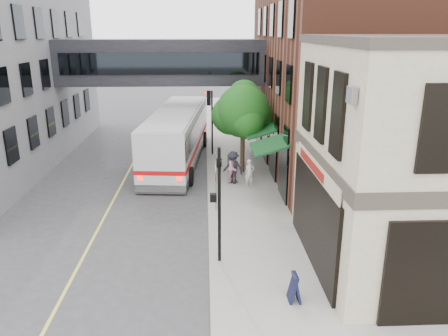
{
  "coord_description": "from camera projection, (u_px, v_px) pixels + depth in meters",
  "views": [
    {
      "loc": [
        -0.08,
        -12.91,
        8.64
      ],
      "look_at": [
        0.71,
        5.03,
        2.92
      ],
      "focal_mm": 35.0,
      "sensor_mm": 36.0,
      "label": 1
    }
  ],
  "objects": [
    {
      "name": "ground",
      "position": [
        210.0,
        294.0,
        14.92
      ],
      "size": [
        120.0,
        120.0,
        0.0
      ],
      "primitive_type": "plane",
      "color": "#38383A",
      "rests_on": "ground"
    },
    {
      "name": "sidewalk_main",
      "position": [
        238.0,
        168.0,
        28.31
      ],
      "size": [
        4.0,
        60.0,
        0.15
      ],
      "primitive_type": "cube",
      "color": "gray",
      "rests_on": "ground"
    },
    {
      "name": "brick_building",
      "position": [
        364.0,
        57.0,
        27.49
      ],
      "size": [
        13.76,
        18.0,
        14.0
      ],
      "color": "#53271A",
      "rests_on": "ground"
    },
    {
      "name": "skyway_bridge",
      "position": [
        162.0,
        62.0,
        29.96
      ],
      "size": [
        14.0,
        3.18,
        3.0
      ],
      "color": "black",
      "rests_on": "ground"
    },
    {
      "name": "traffic_signal_near",
      "position": [
        218.0,
        192.0,
        15.93
      ],
      "size": [
        0.44,
        0.22,
        4.6
      ],
      "color": "black",
      "rests_on": "sidewalk_main"
    },
    {
      "name": "traffic_signal_far",
      "position": [
        210.0,
        110.0,
        30.1
      ],
      "size": [
        0.53,
        0.28,
        4.5
      ],
      "color": "black",
      "rests_on": "sidewalk_main"
    },
    {
      "name": "street_sign_pole",
      "position": [
        216.0,
        175.0,
        21.01
      ],
      "size": [
        0.08,
        0.75,
        3.0
      ],
      "color": "gray",
      "rests_on": "sidewalk_main"
    },
    {
      "name": "street_tree",
      "position": [
        243.0,
        111.0,
        26.41
      ],
      "size": [
        3.8,
        3.2,
        5.6
      ],
      "color": "#382619",
      "rests_on": "sidewalk_main"
    },
    {
      "name": "lane_marking",
      "position": [
        118.0,
        192.0,
        24.23
      ],
      "size": [
        0.12,
        40.0,
        0.01
      ],
      "primitive_type": "cube",
      "color": "#D8CC4C",
      "rests_on": "ground"
    },
    {
      "name": "bus",
      "position": [
        177.0,
        134.0,
        29.24
      ],
      "size": [
        4.06,
        13.13,
        3.48
      ],
      "color": "silver",
      "rests_on": "ground"
    },
    {
      "name": "pedestrian_a",
      "position": [
        250.0,
        173.0,
        24.57
      ],
      "size": [
        0.63,
        0.49,
        1.54
      ],
      "primitive_type": "imported",
      "rotation": [
        0.0,
        0.0,
        0.24
      ],
      "color": "silver",
      "rests_on": "sidewalk_main"
    },
    {
      "name": "pedestrian_b",
      "position": [
        234.0,
        168.0,
        24.96
      ],
      "size": [
        1.16,
        1.11,
        1.88
      ],
      "primitive_type": "imported",
      "rotation": [
        0.0,
        0.0,
        0.61
      ],
      "color": "pink",
      "rests_on": "sidewalk_main"
    },
    {
      "name": "pedestrian_c",
      "position": [
        233.0,
        168.0,
        24.9
      ],
      "size": [
        1.42,
        1.27,
        1.92
      ],
      "primitive_type": "imported",
      "rotation": [
        0.0,
        0.0,
        -0.58
      ],
      "color": "black",
      "rests_on": "sidewalk_main"
    },
    {
      "name": "newspaper_box",
      "position": [
        232.0,
        163.0,
        27.5
      ],
      "size": [
        0.53,
        0.5,
        0.84
      ],
      "primitive_type": "cube",
      "rotation": [
        0.0,
        0.0,
        0.37
      ],
      "color": "#145B20",
      "rests_on": "sidewalk_main"
    },
    {
      "name": "sandwich_board",
      "position": [
        295.0,
        288.0,
        14.16
      ],
      "size": [
        0.37,
        0.56,
        0.97
      ],
      "primitive_type": "cube",
      "rotation": [
        0.0,
        0.0,
        0.03
      ],
      "color": "black",
      "rests_on": "sidewalk_main"
    }
  ]
}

